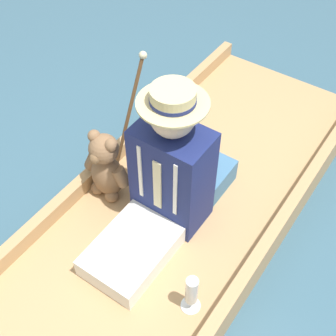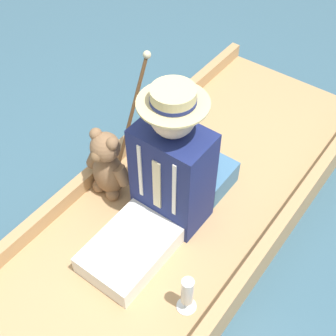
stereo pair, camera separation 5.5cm
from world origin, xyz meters
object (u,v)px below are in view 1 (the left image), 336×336
object	(u,v)px
teddy_bear	(106,167)
walking_cane	(131,104)
wine_glass	(192,292)
seated_person	(164,182)

from	to	relation	value
teddy_bear	walking_cane	bearing A→B (deg)	-79.29
walking_cane	wine_glass	bearing A→B (deg)	141.91
teddy_bear	wine_glass	world-z (taller)	teddy_bear
teddy_bear	walking_cane	size ratio (longest dim) A/B	0.66
wine_glass	walking_cane	bearing A→B (deg)	-38.09
teddy_bear	seated_person	bearing A→B (deg)	-177.72
seated_person	teddy_bear	size ratio (longest dim) A/B	1.90
seated_person	wine_glass	size ratio (longest dim) A/B	3.58
teddy_bear	walking_cane	distance (m)	0.37
seated_person	wine_glass	distance (m)	0.53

